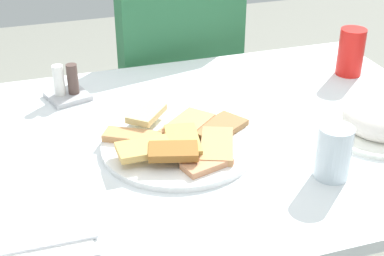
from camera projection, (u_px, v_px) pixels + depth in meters
dining_table at (200, 166)px, 1.23m from camera, size 1.16×0.81×0.70m
dining_chair at (167, 88)px, 1.81m from camera, size 0.50×0.51×0.93m
pide_platter at (180, 142)px, 1.14m from camera, size 0.32×0.31×0.04m
salad_plate_greens at (381, 122)px, 1.20m from camera, size 0.24×0.24×0.07m
soda_can at (351, 52)px, 1.45m from camera, size 0.07×0.07×0.12m
drinking_glass at (334, 152)px, 1.03m from camera, size 0.07×0.07×0.10m
paper_napkin at (43, 254)px, 0.87m from camera, size 0.18×0.18×0.00m
spoon at (42, 245)px, 0.88m from camera, size 0.18×0.02×0.00m
condiment_caddy at (67, 88)px, 1.33m from camera, size 0.11×0.11×0.09m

